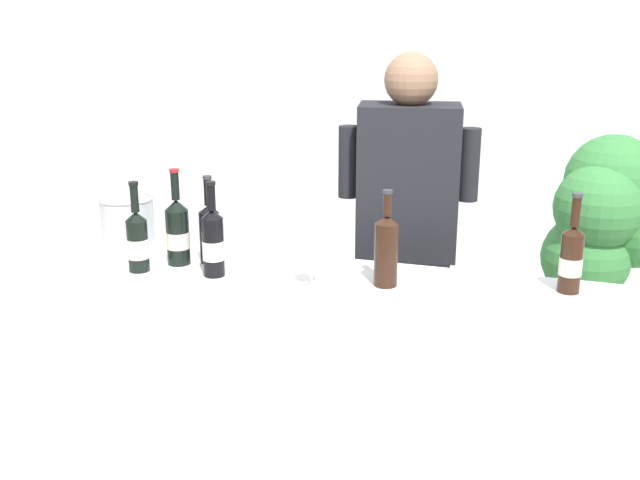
% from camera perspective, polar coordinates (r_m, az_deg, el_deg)
% --- Properties ---
extents(wall_back, '(8.00, 0.10, 2.80)m').
position_cam_1_polar(wall_back, '(4.95, 8.84, 12.00)').
color(wall_back, silver).
rests_on(wall_back, ground_plane).
extents(counter, '(2.33, 0.55, 0.94)m').
position_cam_1_polar(counter, '(2.74, -0.21, -12.45)').
color(counter, white).
rests_on(counter, ground_plane).
extents(wine_bottle_0, '(0.09, 0.09, 0.35)m').
position_cam_1_polar(wine_bottle_0, '(2.74, -10.77, 0.65)').
color(wine_bottle_0, black).
rests_on(wine_bottle_0, counter).
extents(wine_bottle_1, '(0.08, 0.08, 0.33)m').
position_cam_1_polar(wine_bottle_1, '(2.59, -8.13, -0.17)').
color(wine_bottle_1, black).
rests_on(wine_bottle_1, counter).
extents(wine_bottle_2, '(0.08, 0.08, 0.33)m').
position_cam_1_polar(wine_bottle_2, '(2.48, 5.05, -0.67)').
color(wine_bottle_2, black).
rests_on(wine_bottle_2, counter).
extents(wine_bottle_3, '(0.07, 0.07, 0.32)m').
position_cam_1_polar(wine_bottle_3, '(2.74, -8.40, 0.69)').
color(wine_bottle_3, black).
rests_on(wine_bottle_3, counter).
extents(wine_bottle_4, '(0.08, 0.08, 0.32)m').
position_cam_1_polar(wine_bottle_4, '(2.69, -13.70, -0.05)').
color(wine_bottle_4, black).
rests_on(wine_bottle_4, counter).
extents(wine_bottle_5, '(0.07, 0.07, 0.33)m').
position_cam_1_polar(wine_bottle_5, '(2.55, 18.55, -1.28)').
color(wine_bottle_5, black).
rests_on(wine_bottle_5, counter).
extents(wine_glass, '(0.07, 0.07, 0.19)m').
position_cam_1_polar(wine_glass, '(2.47, -0.70, -0.75)').
color(wine_glass, silver).
rests_on(wine_glass, counter).
extents(ice_bucket, '(0.21, 0.21, 0.21)m').
position_cam_1_polar(ice_bucket, '(2.95, -14.39, 1.28)').
color(ice_bucket, silver).
rests_on(ice_bucket, counter).
extents(person_server, '(0.55, 0.30, 1.67)m').
position_cam_1_polar(person_server, '(3.10, 6.46, -1.87)').
color(person_server, black).
rests_on(person_server, ground_plane).
extents(potted_shrub, '(0.60, 0.55, 1.28)m').
position_cam_1_polar(potted_shrub, '(3.69, 20.84, -0.10)').
color(potted_shrub, brown).
rests_on(potted_shrub, ground_plane).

